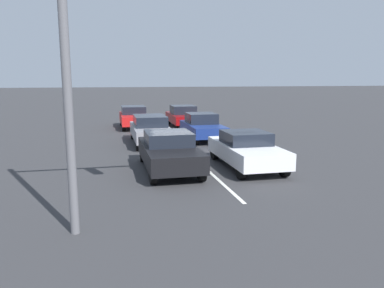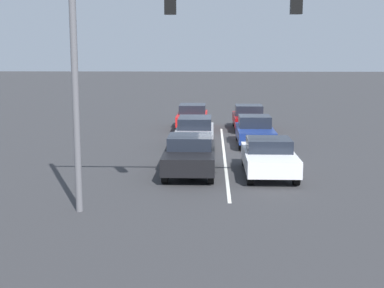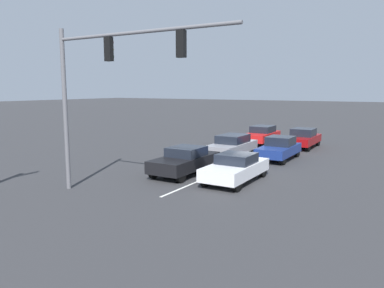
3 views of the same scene
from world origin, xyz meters
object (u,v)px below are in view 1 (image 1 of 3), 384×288
car_navy_leftlane_second (202,126)px  car_maroon_leftlane_third (183,116)px  car_white_leftlane_front (246,149)px  car_gray_midlane_second (150,129)px  car_black_midlane_front (169,151)px  traffic_signal_gantry (177,1)px  car_red_midlane_third (134,117)px

car_navy_leftlane_second → car_maroon_leftlane_third: car_maroon_leftlane_third is taller
car_white_leftlane_front → car_maroon_leftlane_third: car_maroon_leftlane_third is taller
car_gray_midlane_second → car_maroon_leftlane_third: bearing=-115.8°
car_black_midlane_front → car_white_leftlane_front: car_black_midlane_front is taller
car_maroon_leftlane_third → traffic_signal_gantry: bearing=78.1°
car_red_midlane_third → traffic_signal_gantry: size_ratio=0.51×
car_red_midlane_third → car_maroon_leftlane_third: car_maroon_leftlane_third is taller
car_navy_leftlane_second → car_maroon_leftlane_third: bearing=-90.6°
car_white_leftlane_front → car_red_midlane_third: 13.25m
car_red_midlane_third → car_white_leftlane_front: bearing=104.9°
car_black_midlane_front → car_navy_leftlane_second: (-3.02, -6.68, -0.00)m
car_white_leftlane_front → car_gray_midlane_second: 6.85m
car_navy_leftlane_second → car_black_midlane_front: bearing=65.7°
car_black_midlane_front → car_gray_midlane_second: car_gray_midlane_second is taller
car_gray_midlane_second → car_red_midlane_third: 6.68m
traffic_signal_gantry → car_black_midlane_front: bearing=-97.0°
car_navy_leftlane_second → car_red_midlane_third: 6.87m
car_navy_leftlane_second → traffic_signal_gantry: (3.67, 11.94, 4.37)m
car_black_midlane_front → car_gray_midlane_second: bearing=-89.9°
car_black_midlane_front → car_gray_midlane_second: size_ratio=0.97×
car_red_midlane_third → traffic_signal_gantry: 18.43m
car_navy_leftlane_second → car_gray_midlane_second: car_gray_midlane_second is taller
car_gray_midlane_second → car_maroon_leftlane_third: size_ratio=1.08×
car_white_leftlane_front → car_gray_midlane_second: (3.03, -6.14, 0.07)m
car_maroon_leftlane_third → traffic_signal_gantry: 18.55m
car_gray_midlane_second → car_black_midlane_front: bearing=90.1°
car_navy_leftlane_second → car_maroon_leftlane_third: (-0.06, -5.70, 0.03)m
car_red_midlane_third → car_navy_leftlane_second: bearing=119.7°
car_black_midlane_front → car_navy_leftlane_second: size_ratio=1.08×
car_navy_leftlane_second → traffic_signal_gantry: 13.23m
car_black_midlane_front → car_navy_leftlane_second: car_navy_leftlane_second is taller
car_gray_midlane_second → traffic_signal_gantry: 12.07m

